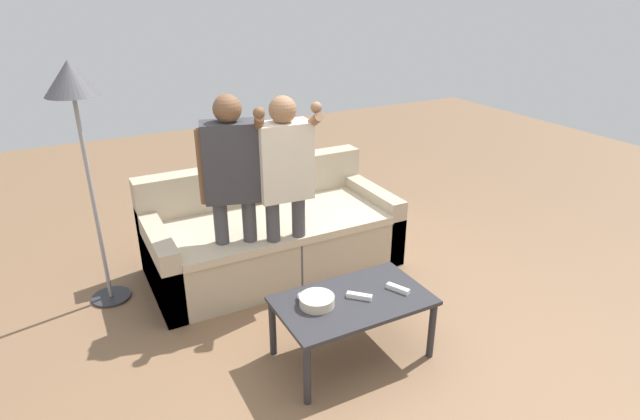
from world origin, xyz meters
TOP-DOWN VIEW (x-y plane):
  - ground_plane at (0.00, 0.00)m, footprint 12.00×12.00m
  - couch at (-0.06, 1.30)m, footprint 1.95×0.95m
  - coffee_table at (-0.07, 0.00)m, footprint 0.93×0.55m
  - snack_bowl at (-0.30, 0.04)m, footprint 0.21×0.21m
  - game_remote_nunchuk at (-0.35, 0.13)m, footprint 0.06×0.09m
  - floor_lamp at (-1.33, 1.40)m, footprint 0.34×0.34m
  - player_left at (-0.47, 0.96)m, footprint 0.44×0.40m
  - player_center at (-0.13, 0.85)m, footprint 0.44×0.31m
  - game_remote_wand_near at (0.22, -0.05)m, footprint 0.10×0.15m
  - game_remote_wand_far at (-0.04, -0.01)m, footprint 0.13×0.13m

SIDE VIEW (x-z plane):
  - ground_plane at x=0.00m, z-range 0.00..0.00m
  - couch at x=-0.06m, z-range -0.12..0.68m
  - coffee_table at x=-0.07m, z-range 0.16..0.57m
  - game_remote_wand_far at x=-0.04m, z-range 0.42..0.45m
  - game_remote_wand_near at x=0.22m, z-range 0.42..0.45m
  - game_remote_nunchuk at x=-0.35m, z-range 0.41..0.47m
  - snack_bowl at x=-0.30m, z-range 0.42..0.48m
  - player_center at x=-0.13m, z-range 0.19..1.69m
  - player_left at x=-0.47m, z-range 0.20..1.71m
  - floor_lamp at x=-1.33m, z-range 0.63..2.36m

